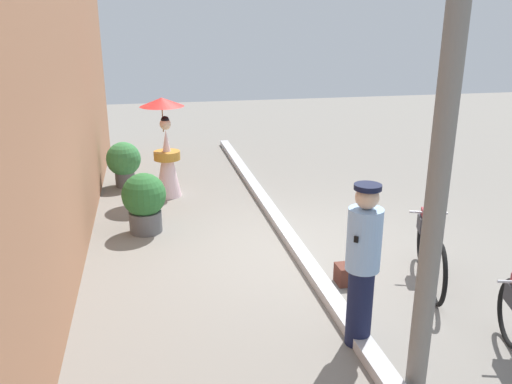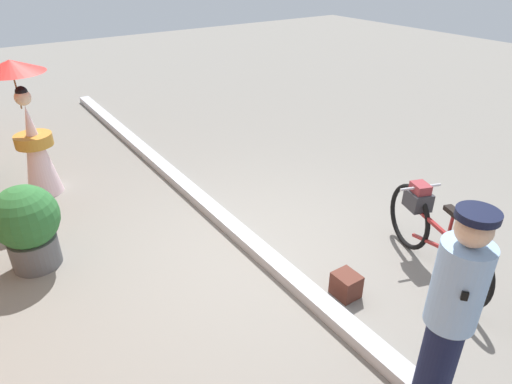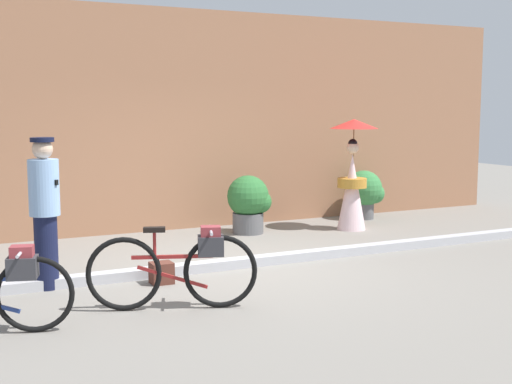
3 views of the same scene
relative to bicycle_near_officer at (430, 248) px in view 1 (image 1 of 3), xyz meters
name	(u,v)px [view 1 (image 1 of 3)]	position (x,y,z in m)	size (l,w,h in m)	color
ground_plane	(297,252)	(1.18, 1.39, -0.45)	(30.00, 30.00, 0.00)	gray
building_wall	(50,137)	(1.18, 4.56, 1.39)	(14.00, 0.40, 3.68)	#9E6B4C
sidewalk_curb	(297,248)	(1.18, 1.39, -0.39)	(14.00, 0.20, 0.12)	#B2B2B7
bicycle_near_officer	(430,248)	(0.00, 0.00, 0.00)	(1.66, 0.68, 0.86)	black
person_officer	(363,262)	(-1.10, 1.41, 0.47)	(0.34, 0.34, 1.72)	#141938
person_with_parasol	(166,148)	(4.16, 3.08, 0.49)	(0.81, 0.81, 1.86)	silver
potted_plant_by_door	(145,200)	(2.44, 3.50, 0.07)	(0.70, 0.69, 0.96)	#59595B
potted_plant_small	(124,161)	(4.99, 3.88, 0.05)	(0.70, 0.68, 0.90)	#59595B
backpack_on_pavement	(346,274)	(0.14, 1.05, -0.32)	(0.25, 0.23, 0.25)	#592D23
utility_pole	(444,127)	(-1.85, 1.15, 1.95)	(0.18, 0.18, 4.80)	slate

